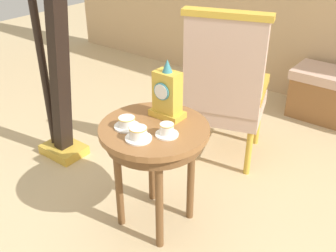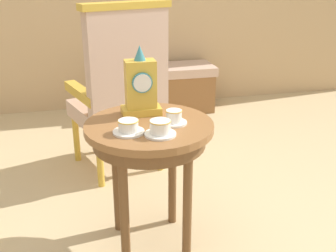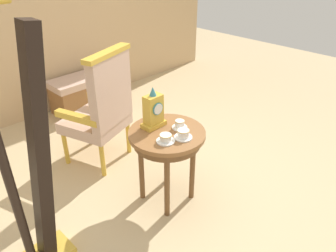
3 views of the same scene
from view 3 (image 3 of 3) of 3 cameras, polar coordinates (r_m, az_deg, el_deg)
ground_plane at (r=2.93m, az=-0.82°, el=-12.09°), size 10.00×10.00×0.00m
side_table at (r=2.58m, az=-0.20°, el=-2.67°), size 0.60×0.60×0.66m
teacup_left at (r=2.39m, az=-0.41°, el=-2.18°), size 0.14×0.14×0.06m
teacup_right at (r=2.44m, az=2.65°, el=-1.45°), size 0.14×0.14×0.07m
teacup_center at (r=2.57m, az=2.04°, el=0.22°), size 0.12×0.12×0.07m
mantel_clock at (r=2.54m, az=-2.54°, el=2.60°), size 0.19×0.11×0.34m
armchair at (r=3.11m, az=-11.35°, el=3.19°), size 0.68×0.67×1.14m
harp at (r=2.14m, az=-22.52°, el=-7.37°), size 0.40×0.24×1.82m
window_bench at (r=4.42m, az=-13.79°, el=5.84°), size 0.93×0.40×0.44m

